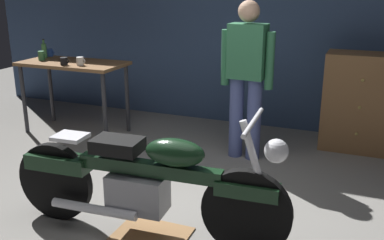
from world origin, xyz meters
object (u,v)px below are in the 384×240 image
Objects in this scene: mug_white_ceramic at (80,61)px; mug_blue_enamel at (50,53)px; mug_green_speckled at (42,56)px; mug_black_matte at (64,61)px; motorcycle at (145,180)px; person_standing at (247,74)px; wooden_dresser at (360,102)px; bottle at (44,50)px.

mug_white_ceramic is 0.84m from mug_blue_enamel.
mug_green_speckled reaches higher than mug_black_matte.
mug_green_speckled is at bearing 139.85° from motorcycle.
person_standing reaches higher than wooden_dresser.
bottle is at bearing 149.32° from mug_black_matte.
person_standing is 2.63m from mug_green_speckled.
mug_blue_enamel is (-2.47, 2.06, 0.50)m from motorcycle.
wooden_dresser is (1.13, 0.72, -0.38)m from person_standing.
mug_blue_enamel is at bearing 152.45° from mug_white_ceramic.
person_standing is 14.51× the size of mug_black_matte.
mug_green_speckled is 0.48× the size of bottle.
person_standing is 2.72m from bottle.
mug_black_matte is at bearing -160.47° from mug_white_ceramic.
bottle is (-2.45, 1.94, 0.55)m from motorcycle.
mug_black_matte is at bearing 8.65° from person_standing.
bottle is (-2.72, 0.15, 0.07)m from person_standing.
motorcycle is 1.99× the size of wooden_dresser.
mug_green_speckled is at bearing 4.27° from person_standing.
bottle reaches higher than wooden_dresser.
person_standing is at bearing 78.26° from motorcycle.
motorcycle is 9.09× the size of bottle.
person_standing is at bearing 3.21° from mug_white_ceramic.
person_standing reaches higher than bottle.
mug_green_speckled is 0.31m from mug_blue_enamel.
mug_blue_enamel is (-0.75, 0.39, -0.00)m from mug_white_ceramic.
mug_black_matte is (-2.17, -0.18, 0.02)m from person_standing.
mug_white_ceramic is (-3.11, -0.84, 0.40)m from wooden_dresser.
mug_blue_enamel is at bearing -173.42° from wooden_dresser.
motorcycle is at bearing -38.30° from bottle.
person_standing is 14.39× the size of mug_green_speckled.
mug_white_ceramic is (0.18, 0.06, 0.00)m from mug_black_matte.
wooden_dresser is 9.56× the size of mug_black_matte.
mug_green_speckled is 0.49m from mug_black_matte.
motorcycle reaches higher than mug_blue_enamel.
mug_black_matte is 0.48× the size of bottle.
motorcycle is 1.87m from person_standing.
mug_blue_enamel is at bearing 97.32° from bottle.
motorcycle is 20.10× the size of mug_blue_enamel.
mug_black_matte is at bearing -38.71° from mug_blue_enamel.
bottle is (-3.84, -0.57, 0.45)m from wooden_dresser.
mug_black_matte is at bearing -30.68° from bottle.
mug_white_ceramic is at bearing 132.50° from motorcycle.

